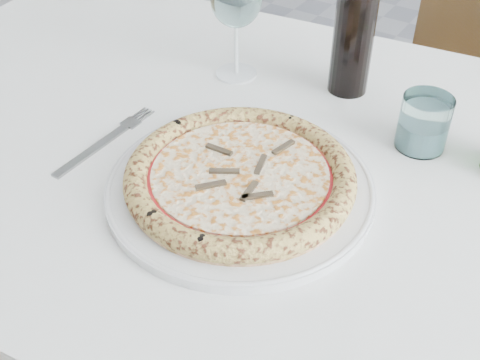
{
  "coord_description": "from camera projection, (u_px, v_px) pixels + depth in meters",
  "views": [
    {
      "loc": [
        0.4,
        -0.61,
        1.28
      ],
      "look_at": [
        0.06,
        -0.09,
        0.78
      ],
      "focal_mm": 45.0,
      "sensor_mm": 36.0,
      "label": 1
    }
  ],
  "objects": [
    {
      "name": "pizza",
      "position": [
        240.0,
        176.0,
        0.79
      ],
      "size": [
        0.31,
        0.31,
        0.03
      ],
      "color": "#E3A87C",
      "rests_on": "plate"
    },
    {
      "name": "chair_far",
      "position": [
        453.0,
        77.0,
        1.49
      ],
      "size": [
        0.5,
        0.5,
        0.93
      ],
      "color": "brown",
      "rests_on": "floor"
    },
    {
      "name": "plate",
      "position": [
        240.0,
        186.0,
        0.8
      ],
      "size": [
        0.36,
        0.36,
        0.02
      ],
      "color": "silver",
      "rests_on": "dining_table"
    },
    {
      "name": "dining_table",
      "position": [
        275.0,
        199.0,
        0.93
      ],
      "size": [
        1.56,
        1.02,
        0.76
      ],
      "color": "brown",
      "rests_on": "floor"
    },
    {
      "name": "tumbler",
      "position": [
        423.0,
        126.0,
        0.87
      ],
      "size": [
        0.07,
        0.07,
        0.08
      ],
      "color": "silver",
      "rests_on": "dining_table"
    },
    {
      "name": "wine_glass",
      "position": [
        236.0,
        1.0,
        0.97
      ],
      "size": [
        0.08,
        0.08,
        0.19
      ],
      "color": "white",
      "rests_on": "dining_table"
    },
    {
      "name": "wine_bottle",
      "position": [
        355.0,
        26.0,
        0.94
      ],
      "size": [
        0.07,
        0.07,
        0.27
      ],
      "color": "black",
      "rests_on": "dining_table"
    },
    {
      "name": "fork",
      "position": [
        105.0,
        142.0,
        0.89
      ],
      "size": [
        0.03,
        0.21,
        0.0
      ],
      "color": "gray",
      "rests_on": "dining_table"
    }
  ]
}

